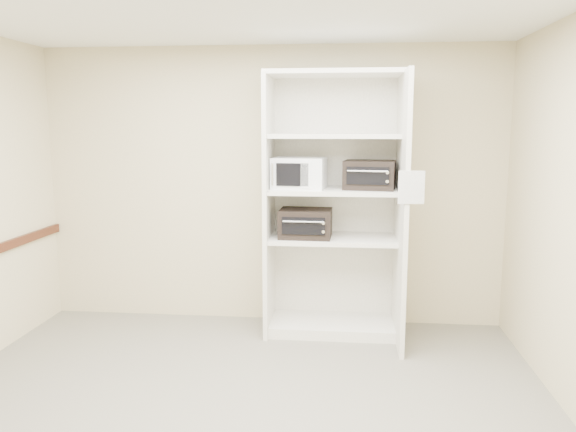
# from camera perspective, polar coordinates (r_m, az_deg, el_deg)

# --- Properties ---
(floor) EXTENTS (4.50, 4.00, 0.01)m
(floor) POSITION_cam_1_polar(r_m,az_deg,el_deg) (4.02, -5.57, -19.78)
(floor) COLOR slate
(floor) RESTS_ON ground
(wall_back) EXTENTS (4.50, 0.02, 2.70)m
(wall_back) POSITION_cam_1_polar(r_m,az_deg,el_deg) (5.52, -1.73, 3.02)
(wall_back) COLOR beige
(wall_back) RESTS_ON ground
(wall_front) EXTENTS (4.50, 0.02, 2.70)m
(wall_front) POSITION_cam_1_polar(r_m,az_deg,el_deg) (1.72, -19.72, -11.60)
(wall_front) COLOR beige
(wall_front) RESTS_ON ground
(shelving_unit) EXTENTS (1.24, 0.92, 2.42)m
(shelving_unit) POSITION_cam_1_polar(r_m,az_deg,el_deg) (5.21, 5.13, 0.18)
(shelving_unit) COLOR white
(shelving_unit) RESTS_ON floor
(microwave) EXTENTS (0.51, 0.41, 0.28)m
(microwave) POSITION_cam_1_polar(r_m,az_deg,el_deg) (5.16, 1.16, 4.39)
(microwave) COLOR white
(microwave) RESTS_ON shelving_unit
(toaster_oven_upper) EXTENTS (0.49, 0.40, 0.26)m
(toaster_oven_upper) POSITION_cam_1_polar(r_m,az_deg,el_deg) (5.15, 8.28, 4.16)
(toaster_oven_upper) COLOR black
(toaster_oven_upper) RESTS_ON shelving_unit
(toaster_oven_lower) EXTENTS (0.48, 0.37, 0.26)m
(toaster_oven_lower) POSITION_cam_1_polar(r_m,az_deg,el_deg) (5.18, 1.80, -0.74)
(toaster_oven_lower) COLOR black
(toaster_oven_lower) RESTS_ON shelving_unit
(paper_sign) EXTENTS (0.20, 0.02, 0.26)m
(paper_sign) POSITION_cam_1_polar(r_m,az_deg,el_deg) (4.57, 12.43, 2.86)
(paper_sign) COLOR white
(paper_sign) RESTS_ON shelving_unit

